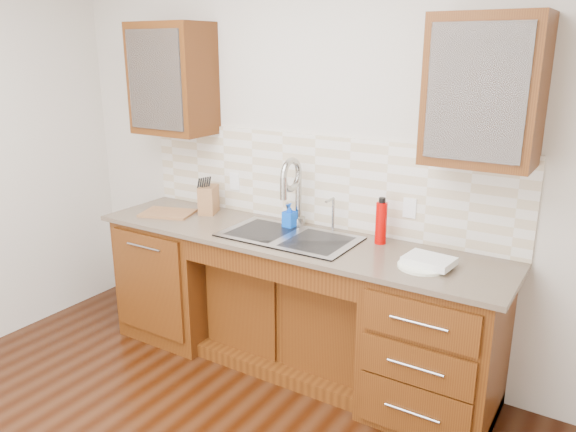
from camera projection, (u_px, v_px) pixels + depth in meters
The scene contains 23 objects.
wall_back at pixel (320, 157), 3.65m from camera, with size 4.00×0.10×2.70m, color beige.
base_cabinet_left at pixel (181, 275), 4.10m from camera, with size 0.70×0.62×0.88m, color #593014.
base_cabinet_center at pixel (298, 312), 3.72m from camera, with size 1.20×0.44×0.70m, color #593014.
base_cabinet_right at pixel (436, 344), 3.14m from camera, with size 0.70×0.62×0.88m, color #593014.
countertop at pixel (290, 239), 3.48m from camera, with size 2.70×0.65×0.03m, color #84705B.
backsplash at pixel (316, 180), 3.64m from camera, with size 2.70×0.02×0.59m, color beige.
sink at pixel (289, 250), 3.49m from camera, with size 0.84×0.46×0.19m, color #9E9EA5.
faucet at pixel (298, 196), 3.63m from camera, with size 0.04×0.04×0.40m, color #999993.
filter_tap at pixel (333, 214), 3.53m from camera, with size 0.02×0.02×0.24m, color #999993.
upper_cabinet_left at pixel (173, 79), 3.87m from camera, with size 0.55×0.34×0.75m, color #593014.
upper_cabinet_right at pixel (485, 91), 2.80m from camera, with size 0.55×0.34×0.75m, color #593014.
outlet_left at pixel (235, 181), 3.99m from camera, with size 0.08×0.01×0.12m, color white.
outlet_right at pixel (410, 208), 3.33m from camera, with size 0.08×0.01×0.12m, color white.
soap_bottle at pixel (290, 216), 3.62m from camera, with size 0.07×0.08×0.16m, color blue.
water_bottle at pixel (381, 223), 3.32m from camera, with size 0.07×0.07×0.25m, color #B40200.
plate at pixel (422, 266), 2.99m from camera, with size 0.26×0.26×0.01m, color white.
dish_towel at pixel (429, 261), 2.99m from camera, with size 0.25×0.18×0.04m, color silver.
knife_block at pixel (209, 200), 3.95m from camera, with size 0.11×0.17×0.19m, color #94724A.
cutting_board at pixel (168, 213), 3.94m from camera, with size 0.35×0.25×0.02m, color #AA6641.
cup_left_a at pixel (159, 86), 3.95m from camera, with size 0.12×0.12×0.10m, color white.
cup_left_b at pixel (186, 87), 3.82m from camera, with size 0.11×0.11×0.10m, color white.
cup_right_a at pixel (462, 100), 2.87m from camera, with size 0.12×0.12×0.10m, color white.
cup_right_b at pixel (500, 102), 2.78m from camera, with size 0.11×0.11×0.10m, color white.
Camera 1 is at (1.73, -1.37, 2.03)m, focal length 35.00 mm.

